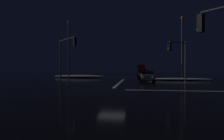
{
  "coord_description": "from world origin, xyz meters",
  "views": [
    {
      "loc": [
        2.45,
        -17.87,
        2.14
      ],
      "look_at": [
        -1.59,
        11.97,
        1.68
      ],
      "focal_mm": 30.62,
      "sensor_mm": 36.0,
      "label": 1
    }
  ],
  "objects_px": {
    "sedan_red": "(142,73)",
    "streetlamp_right_near": "(182,44)",
    "sedan_orange": "(142,72)",
    "traffic_signal_ne": "(179,54)",
    "box_truck": "(141,68)",
    "sedan_silver": "(147,76)",
    "streetlamp_left_near": "(69,46)",
    "sedan_blue": "(144,74)",
    "sedan_gray": "(143,72)",
    "traffic_signal_nw": "(66,51)",
    "sedan_white": "(144,73)"
  },
  "relations": [
    {
      "from": "sedan_red",
      "to": "streetlamp_right_near",
      "type": "relative_size",
      "value": 0.42
    },
    {
      "from": "sedan_orange",
      "to": "traffic_signal_ne",
      "type": "relative_size",
      "value": 0.77
    },
    {
      "from": "box_truck",
      "to": "sedan_silver",
      "type": "bearing_deg",
      "value": -89.3
    },
    {
      "from": "box_truck",
      "to": "streetlamp_left_near",
      "type": "xyz_separation_m",
      "value": [
        -12.93,
        -33.03,
        4.08
      ]
    },
    {
      "from": "sedan_orange",
      "to": "box_truck",
      "type": "relative_size",
      "value": 0.52
    },
    {
      "from": "sedan_silver",
      "to": "sedan_blue",
      "type": "relative_size",
      "value": 1.0
    },
    {
      "from": "sedan_red",
      "to": "sedan_orange",
      "type": "relative_size",
      "value": 1.0
    },
    {
      "from": "sedan_blue",
      "to": "streetlamp_right_near",
      "type": "relative_size",
      "value": 0.42
    },
    {
      "from": "sedan_gray",
      "to": "streetlamp_right_near",
      "type": "xyz_separation_m",
      "value": [
        5.63,
        -21.01,
        5.03
      ]
    },
    {
      "from": "box_truck",
      "to": "traffic_signal_nw",
      "type": "height_order",
      "value": "traffic_signal_nw"
    },
    {
      "from": "sedan_red",
      "to": "traffic_signal_ne",
      "type": "distance_m",
      "value": 16.83
    },
    {
      "from": "sedan_gray",
      "to": "sedan_white",
      "type": "bearing_deg",
      "value": -89.84
    },
    {
      "from": "sedan_silver",
      "to": "sedan_red",
      "type": "distance_m",
      "value": 12.52
    },
    {
      "from": "sedan_white",
      "to": "traffic_signal_ne",
      "type": "bearing_deg",
      "value": -80.21
    },
    {
      "from": "traffic_signal_ne",
      "to": "sedan_gray",
      "type": "bearing_deg",
      "value": 97.94
    },
    {
      "from": "sedan_silver",
      "to": "sedan_white",
      "type": "xyz_separation_m",
      "value": [
        -0.04,
        18.53,
        0.0
      ]
    },
    {
      "from": "sedan_gray",
      "to": "sedan_red",
      "type": "bearing_deg",
      "value": -92.59
    },
    {
      "from": "streetlamp_right_near",
      "to": "sedan_orange",
      "type": "bearing_deg",
      "value": 102.01
    },
    {
      "from": "traffic_signal_ne",
      "to": "sedan_red",
      "type": "bearing_deg",
      "value": 105.15
    },
    {
      "from": "sedan_gray",
      "to": "sedan_orange",
      "type": "bearing_deg",
      "value": 89.89
    },
    {
      "from": "sedan_red",
      "to": "traffic_signal_ne",
      "type": "relative_size",
      "value": 0.77
    },
    {
      "from": "sedan_gray",
      "to": "box_truck",
      "type": "xyz_separation_m",
      "value": [
        -0.39,
        12.02,
        0.91
      ]
    },
    {
      "from": "box_truck",
      "to": "traffic_signal_ne",
      "type": "height_order",
      "value": "traffic_signal_ne"
    },
    {
      "from": "sedan_blue",
      "to": "sedan_silver",
      "type": "bearing_deg",
      "value": -87.75
    },
    {
      "from": "traffic_signal_nw",
      "to": "streetlamp_left_near",
      "type": "xyz_separation_m",
      "value": [
        -2.13,
        6.63,
        1.44
      ]
    },
    {
      "from": "sedan_blue",
      "to": "sedan_white",
      "type": "xyz_separation_m",
      "value": [
        0.22,
        12.0,
        0.0
      ]
    },
    {
      "from": "sedan_gray",
      "to": "sedan_orange",
      "type": "xyz_separation_m",
      "value": [
        0.01,
        5.39,
        0.0
      ]
    },
    {
      "from": "sedan_gray",
      "to": "traffic_signal_nw",
      "type": "relative_size",
      "value": 0.69
    },
    {
      "from": "box_truck",
      "to": "streetlamp_right_near",
      "type": "distance_m",
      "value": 33.82
    },
    {
      "from": "sedan_orange",
      "to": "traffic_signal_ne",
      "type": "xyz_separation_m",
      "value": [
        3.8,
        -32.72,
        3.05
      ]
    },
    {
      "from": "streetlamp_right_near",
      "to": "streetlamp_left_near",
      "type": "xyz_separation_m",
      "value": [
        -18.94,
        0.0,
        -0.04
      ]
    },
    {
      "from": "sedan_blue",
      "to": "traffic_signal_nw",
      "type": "relative_size",
      "value": 0.69
    },
    {
      "from": "sedan_silver",
      "to": "sedan_red",
      "type": "height_order",
      "value": "same"
    },
    {
      "from": "sedan_gray",
      "to": "sedan_orange",
      "type": "height_order",
      "value": "same"
    },
    {
      "from": "sedan_silver",
      "to": "traffic_signal_ne",
      "type": "xyz_separation_m",
      "value": [
        3.76,
        -3.47,
        3.05
      ]
    },
    {
      "from": "streetlamp_left_near",
      "to": "sedan_silver",
      "type": "bearing_deg",
      "value": -12.03
    },
    {
      "from": "sedan_white",
      "to": "sedan_gray",
      "type": "relative_size",
      "value": 1.0
    },
    {
      "from": "sedan_white",
      "to": "sedan_gray",
      "type": "height_order",
      "value": "same"
    },
    {
      "from": "sedan_silver",
      "to": "streetlamp_left_near",
      "type": "distance_m",
      "value": 14.55
    },
    {
      "from": "streetlamp_right_near",
      "to": "sedan_blue",
      "type": "bearing_deg",
      "value": 147.76
    },
    {
      "from": "sedan_blue",
      "to": "sedan_red",
      "type": "relative_size",
      "value": 1.0
    },
    {
      "from": "traffic_signal_nw",
      "to": "sedan_gray",
      "type": "bearing_deg",
      "value": 67.96
    },
    {
      "from": "traffic_signal_nw",
      "to": "box_truck",
      "type": "bearing_deg",
      "value": 74.76
    },
    {
      "from": "traffic_signal_ne",
      "to": "streetlamp_right_near",
      "type": "bearing_deg",
      "value": 73.96
    },
    {
      "from": "sedan_white",
      "to": "traffic_signal_ne",
      "type": "xyz_separation_m",
      "value": [
        3.8,
        -21.99,
        3.05
      ]
    },
    {
      "from": "sedan_gray",
      "to": "sedan_silver",
      "type": "bearing_deg",
      "value": -89.88
    },
    {
      "from": "sedan_orange",
      "to": "streetlamp_left_near",
      "type": "height_order",
      "value": "streetlamp_left_near"
    },
    {
      "from": "streetlamp_left_near",
      "to": "sedan_red",
      "type": "bearing_deg",
      "value": 37.04
    },
    {
      "from": "streetlamp_left_near",
      "to": "sedan_white",
      "type": "bearing_deg",
      "value": 49.63
    },
    {
      "from": "streetlamp_left_near",
      "to": "traffic_signal_ne",
      "type": "bearing_deg",
      "value": -20.24
    }
  ]
}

